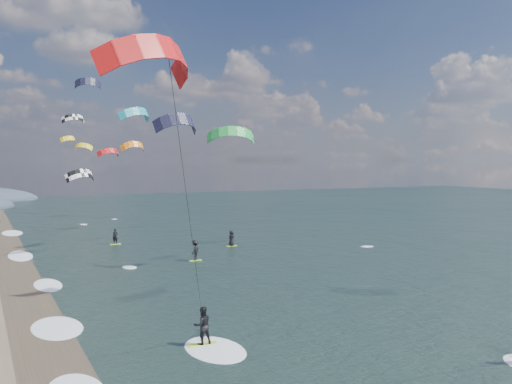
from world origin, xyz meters
name	(u,v)px	position (x,y,z in m)	size (l,w,h in m)	color
wet_sand_strip	(50,361)	(-12.00, 10.00, 0.00)	(3.00, 240.00, 0.00)	#382D23
kitesurfer_near_b	(183,156)	(-7.70, 4.68, 8.88)	(7.22, 9.07, 13.60)	#ACF12A
far_kitesurfers	(191,244)	(3.22, 34.21, 0.87)	(11.43, 13.69, 1.82)	#ACF12A
bg_kite_field	(116,133)	(0.20, 51.21, 11.92)	(13.28, 70.91, 10.95)	gray
shoreline_surf	(64,328)	(-10.80, 14.75, 0.00)	(2.40, 79.40, 0.11)	white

